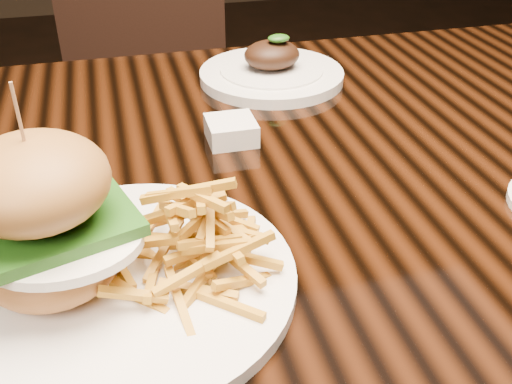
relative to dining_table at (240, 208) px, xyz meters
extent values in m
cube|color=black|center=(0.00, 0.00, 0.06)|extent=(1.60, 0.90, 0.04)
cube|color=black|center=(0.74, 0.39, -0.32)|extent=(0.06, 0.06, 0.71)
cylinder|color=white|center=(-0.16, -0.22, 0.08)|extent=(0.34, 0.34, 0.01)
ellipsoid|color=#A96136|center=(-0.23, -0.22, 0.12)|extent=(0.12, 0.12, 0.06)
ellipsoid|color=white|center=(-0.21, -0.24, 0.15)|extent=(0.14, 0.11, 0.01)
ellipsoid|color=orange|center=(-0.18, -0.24, 0.16)|extent=(0.03, 0.03, 0.01)
cube|color=#276118|center=(-0.23, -0.22, 0.16)|extent=(0.17, 0.17, 0.01)
ellipsoid|color=brown|center=(-0.23, -0.22, 0.21)|extent=(0.13, 0.13, 0.08)
cylinder|color=#A2754B|center=(-0.23, -0.22, 0.25)|extent=(0.00, 0.00, 0.10)
cube|color=white|center=(0.00, 0.06, 0.09)|extent=(0.08, 0.08, 0.03)
cylinder|color=white|center=(0.12, 0.27, 0.09)|extent=(0.25, 0.25, 0.02)
cylinder|color=white|center=(0.12, 0.27, 0.09)|extent=(0.18, 0.18, 0.02)
ellipsoid|color=black|center=(0.12, 0.27, 0.12)|extent=(0.10, 0.08, 0.05)
ellipsoid|color=#276118|center=(0.13, 0.26, 0.15)|extent=(0.04, 0.03, 0.01)
cube|color=black|center=(-0.08, 0.80, -0.22)|extent=(0.52, 0.52, 0.06)
cube|color=black|center=(-0.05, 1.01, 0.03)|extent=(0.46, 0.11, 0.50)
cylinder|color=black|center=(-0.29, 0.64, -0.45)|extent=(0.04, 0.04, 0.45)
cylinder|color=black|center=(0.09, 0.59, -0.45)|extent=(0.04, 0.04, 0.45)
cylinder|color=black|center=(-0.24, 1.01, -0.45)|extent=(0.04, 0.04, 0.45)
cylinder|color=black|center=(0.14, 0.96, -0.45)|extent=(0.04, 0.04, 0.45)
camera|label=1|loc=(-0.15, -0.68, 0.48)|focal=42.00mm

